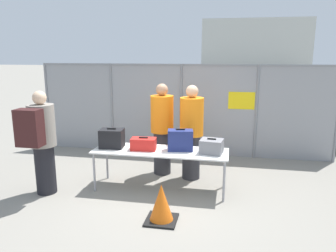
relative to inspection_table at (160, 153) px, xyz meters
name	(u,v)px	position (x,y,z in m)	size (l,w,h in m)	color
ground_plane	(161,191)	(0.03, -0.10, -0.69)	(120.00, 120.00, 0.00)	gray
fence_section	(182,108)	(0.04, 2.24, 0.45)	(7.10, 0.07, 2.19)	gray
inspection_table	(160,153)	(0.00, 0.00, 0.00)	(2.40, 0.74, 0.74)	silver
suitcase_black	(112,138)	(-0.91, 0.01, 0.22)	(0.44, 0.35, 0.36)	black
suitcase_red	(143,144)	(-0.30, -0.02, 0.15)	(0.46, 0.29, 0.24)	red
suitcase_navy	(180,140)	(0.35, 0.07, 0.23)	(0.47, 0.31, 0.39)	navy
suitcase_grey	(212,146)	(0.90, 0.00, 0.17)	(0.42, 0.38, 0.27)	slate
traveler_hooded	(41,139)	(-1.96, -0.59, 0.31)	(0.45, 0.70, 1.81)	black
security_worker_near	(191,131)	(0.48, 0.66, 0.26)	(0.46, 0.46, 1.84)	#2D2D33
security_worker_far	(162,128)	(-0.14, 0.81, 0.26)	(0.46, 0.46, 1.85)	#2D2D33
utility_trailer	(284,129)	(2.66, 3.61, -0.27)	(4.03, 2.23, 0.71)	#4C6B47
distant_hangar	(253,49)	(3.53, 34.57, 2.26)	(10.95, 10.36, 5.89)	#B2B7B2
traffic_cone	(161,204)	(0.26, -1.14, -0.42)	(0.46, 0.46, 0.57)	black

